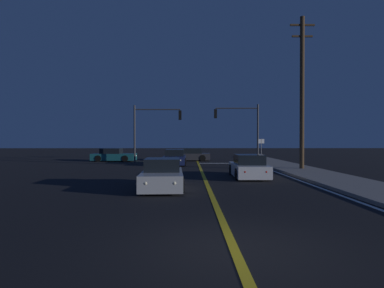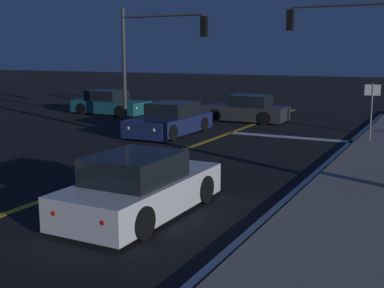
{
  "view_description": "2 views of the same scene",
  "coord_description": "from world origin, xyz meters",
  "px_view_note": "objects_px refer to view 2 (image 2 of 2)",
  "views": [
    {
      "loc": [
        -0.9,
        -6.27,
        2.17
      ],
      "look_at": [
        -0.58,
        23.49,
        1.81
      ],
      "focal_mm": 29.6,
      "sensor_mm": 36.0,
      "label": 1
    },
    {
      "loc": [
        8.23,
        3.39,
        3.39
      ],
      "look_at": [
        1.54,
        16.57,
        0.71
      ],
      "focal_mm": 46.9,
      "sensor_mm": 36.0,
      "label": 2
    }
  ],
  "objects_px": {
    "traffic_signal_far_left": "(153,46)",
    "street_sign_corner": "(372,104)",
    "car_side_waiting_white": "(140,188)",
    "traffic_signal_near_right": "(351,41)",
    "car_mid_block_teal": "(110,104)",
    "car_parked_curb_navy": "(171,121)",
    "car_following_oncoming_charcoal": "(247,110)"
  },
  "relations": [
    {
      "from": "car_side_waiting_white",
      "to": "street_sign_corner",
      "type": "distance_m",
      "value": 11.23
    },
    {
      "from": "traffic_signal_near_right",
      "to": "car_parked_curb_navy",
      "type": "bearing_deg",
      "value": 29.83
    },
    {
      "from": "traffic_signal_near_right",
      "to": "street_sign_corner",
      "type": "xyz_separation_m",
      "value": [
        1.33,
        -2.8,
        -2.33
      ]
    },
    {
      "from": "car_side_waiting_white",
      "to": "traffic_signal_near_right",
      "type": "relative_size",
      "value": 0.73
    },
    {
      "from": "traffic_signal_near_right",
      "to": "traffic_signal_far_left",
      "type": "relative_size",
      "value": 1.05
    },
    {
      "from": "traffic_signal_far_left",
      "to": "street_sign_corner",
      "type": "xyz_separation_m",
      "value": [
        10.2,
        -1.4,
        -2.17
      ]
    },
    {
      "from": "car_side_waiting_white",
      "to": "traffic_signal_near_right",
      "type": "xyz_separation_m",
      "value": [
        1.89,
        13.52,
        3.32
      ]
    },
    {
      "from": "traffic_signal_far_left",
      "to": "street_sign_corner",
      "type": "distance_m",
      "value": 10.52
    },
    {
      "from": "car_side_waiting_white",
      "to": "car_mid_block_teal",
      "type": "bearing_deg",
      "value": 128.67
    },
    {
      "from": "car_mid_block_teal",
      "to": "traffic_signal_far_left",
      "type": "distance_m",
      "value": 5.77
    },
    {
      "from": "car_parked_curb_navy",
      "to": "street_sign_corner",
      "type": "distance_m",
      "value": 8.06
    },
    {
      "from": "car_side_waiting_white",
      "to": "car_parked_curb_navy",
      "type": "relative_size",
      "value": 0.93
    },
    {
      "from": "car_side_waiting_white",
      "to": "traffic_signal_near_right",
      "type": "height_order",
      "value": "traffic_signal_near_right"
    },
    {
      "from": "car_following_oncoming_charcoal",
      "to": "traffic_signal_near_right",
      "type": "xyz_separation_m",
      "value": [
        5.17,
        -1.48,
        3.32
      ]
    },
    {
      "from": "car_following_oncoming_charcoal",
      "to": "traffic_signal_near_right",
      "type": "distance_m",
      "value": 6.32
    },
    {
      "from": "traffic_signal_near_right",
      "to": "street_sign_corner",
      "type": "distance_m",
      "value": 3.88
    },
    {
      "from": "car_mid_block_teal",
      "to": "car_following_oncoming_charcoal",
      "type": "height_order",
      "value": "same"
    },
    {
      "from": "street_sign_corner",
      "to": "traffic_signal_far_left",
      "type": "bearing_deg",
      "value": 172.19
    },
    {
      "from": "car_following_oncoming_charcoal",
      "to": "street_sign_corner",
      "type": "xyz_separation_m",
      "value": [
        6.5,
        -4.28,
        0.98
      ]
    },
    {
      "from": "car_parked_curb_navy",
      "to": "street_sign_corner",
      "type": "height_order",
      "value": "street_sign_corner"
    },
    {
      "from": "car_mid_block_teal",
      "to": "car_parked_curb_navy",
      "type": "bearing_deg",
      "value": 57.21
    },
    {
      "from": "car_parked_curb_navy",
      "to": "car_mid_block_teal",
      "type": "bearing_deg",
      "value": -34.84
    },
    {
      "from": "car_mid_block_teal",
      "to": "street_sign_corner",
      "type": "relative_size",
      "value": 1.94
    },
    {
      "from": "car_following_oncoming_charcoal",
      "to": "car_parked_curb_navy",
      "type": "bearing_deg",
      "value": 163.57
    },
    {
      "from": "car_side_waiting_white",
      "to": "car_parked_curb_navy",
      "type": "height_order",
      "value": "same"
    },
    {
      "from": "traffic_signal_near_right",
      "to": "street_sign_corner",
      "type": "bearing_deg",
      "value": 115.33
    },
    {
      "from": "car_side_waiting_white",
      "to": "car_following_oncoming_charcoal",
      "type": "relative_size",
      "value": 1.02
    },
    {
      "from": "car_mid_block_teal",
      "to": "car_parked_curb_navy",
      "type": "height_order",
      "value": "same"
    },
    {
      "from": "car_mid_block_teal",
      "to": "traffic_signal_near_right",
      "type": "distance_m",
      "value": 13.6
    },
    {
      "from": "car_parked_curb_navy",
      "to": "car_side_waiting_white",
      "type": "bearing_deg",
      "value": 116.37
    },
    {
      "from": "traffic_signal_near_right",
      "to": "traffic_signal_far_left",
      "type": "height_order",
      "value": "traffic_signal_near_right"
    },
    {
      "from": "car_following_oncoming_charcoal",
      "to": "traffic_signal_far_left",
      "type": "bearing_deg",
      "value": 126.73
    }
  ]
}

